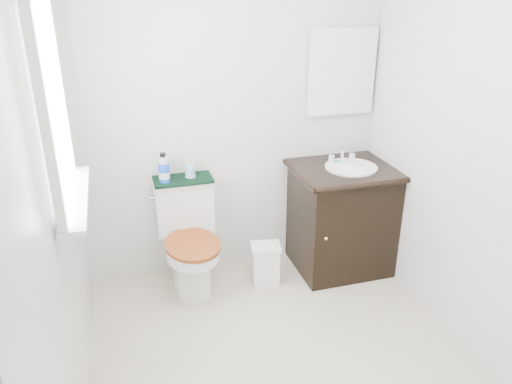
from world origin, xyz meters
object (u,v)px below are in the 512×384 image
vanity (342,215)px  mouthwash_bottle (164,169)px  toilet (189,243)px  trash_bin (266,263)px  cup (190,171)px

vanity → mouthwash_bottle: bearing=173.0°
toilet → trash_bin: toilet is taller
mouthwash_bottle → cup: bearing=12.1°
trash_bin → cup: 0.87m
vanity → trash_bin: bearing=-174.3°
toilet → trash_bin: size_ratio=2.53×
trash_bin → cup: (-0.48, 0.26, 0.68)m
trash_bin → mouthwash_bottle: mouthwash_bottle is taller
mouthwash_bottle → vanity: bearing=-7.0°
trash_bin → cup: bearing=151.6°
toilet → vanity: bearing=-3.3°
toilet → mouthwash_bottle: 0.57m
vanity → cup: 1.19m
toilet → mouthwash_bottle: size_ratio=3.69×
toilet → cup: (0.06, 0.13, 0.50)m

